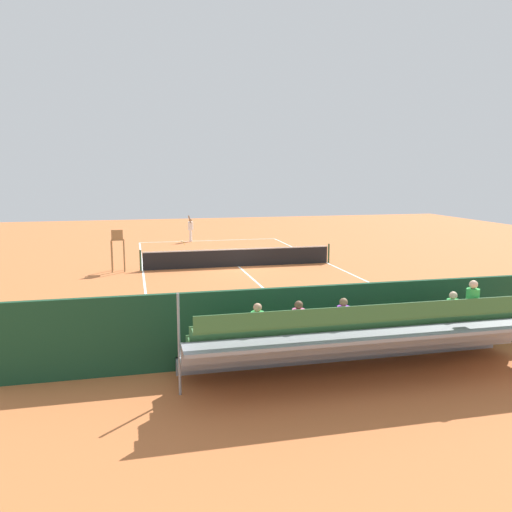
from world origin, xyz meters
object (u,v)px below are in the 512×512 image
umpire_chair (118,246)px  tennis_racket (181,241)px  tennis_net (239,257)px  tennis_player (191,228)px  courtside_bench (428,321)px  tennis_ball_near (184,244)px  tennis_ball_far (183,242)px  bleacher_stand (365,337)px  equipment_bag (364,340)px

umpire_chair → tennis_racket: 11.89m
tennis_net → tennis_player: (1.36, -10.76, 0.51)m
courtside_bench → tennis_net: bearing=-76.9°
umpire_chair → tennis_net: bearing=179.4°
tennis_ball_near → tennis_ball_far: (-0.01, -0.92, 0.00)m
bleacher_stand → umpire_chair: bearing=-67.8°
tennis_net → tennis_ball_far: bearing=-79.2°
bleacher_stand → courtside_bench: 3.67m
equipment_bag → tennis_ball_far: 23.82m
tennis_ball_near → tennis_net: bearing=101.9°
tennis_net → tennis_ball_far: 10.43m
courtside_bench → tennis_racket: size_ratio=3.14×
courtside_bench → equipment_bag: 2.15m
tennis_racket → tennis_ball_near: tennis_ball_near is taller
courtside_bench → equipment_bag: courtside_bench is taller
umpire_chair → tennis_racket: size_ratio=3.73×
tennis_net → tennis_racket: tennis_net is taller
umpire_chair → tennis_ball_far: size_ratio=32.42×
bleacher_stand → tennis_player: size_ratio=4.70×
umpire_chair → courtside_bench: bearing=124.8°
umpire_chair → tennis_ball_near: size_ratio=32.42×
tennis_racket → tennis_ball_far: 0.89m
tennis_ball_far → bleacher_stand: bearing=94.5°
courtside_bench → tennis_ball_far: size_ratio=27.27×
umpire_chair → tennis_ball_far: 11.09m
tennis_net → umpire_chair: 6.25m
tennis_ball_near → tennis_ball_far: size_ratio=1.00×
equipment_bag → tennis_racket: size_ratio=1.57×
equipment_bag → tennis_player: size_ratio=0.47×
tennis_net → bleacher_stand: bearing=90.3°
tennis_ball_far → tennis_player: bearing=-138.5°
tennis_net → tennis_ball_far: (1.96, -10.24, -0.47)m
tennis_player → tennis_ball_near: tennis_player is taller
bleacher_stand → tennis_player: 26.13m
tennis_ball_far → tennis_ball_near: bearing=89.6°
bleacher_stand → equipment_bag: bleacher_stand is taller
tennis_player → equipment_bag: bearing=95.5°
tennis_net → equipment_bag: bearing=94.1°
tennis_player → tennis_ball_far: bearing=41.5°
tennis_racket → tennis_ball_far: size_ratio=8.70×
bleacher_stand → equipment_bag: bearing=-115.1°
courtside_bench → tennis_racket: bearing=-78.2°
umpire_chair → equipment_bag: (-7.17, 13.47, -1.13)m
courtside_bench → tennis_player: 24.45m
umpire_chair → tennis_player: bearing=-114.3°
tennis_ball_near → bleacher_stand: bearing=94.7°
equipment_bag → tennis_ball_far: size_ratio=13.64×
tennis_ball_near → equipment_bag: bearing=97.4°
umpire_chair → bleacher_stand: bearing=112.2°
tennis_player → bleacher_stand: bearing=93.1°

